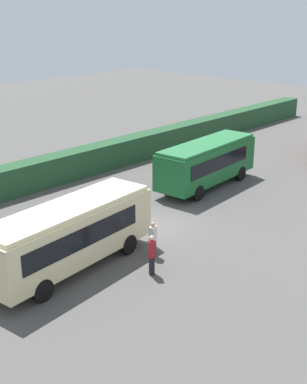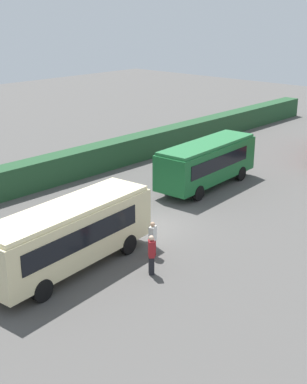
{
  "view_description": "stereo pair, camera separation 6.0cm",
  "coord_description": "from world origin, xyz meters",
  "px_view_note": "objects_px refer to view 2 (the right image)",
  "views": [
    {
      "loc": [
        -19.71,
        -18.27,
        11.5
      ],
      "look_at": [
        0.82,
        0.53,
        1.66
      ],
      "focal_mm": 49.02,
      "sensor_mm": 36.0,
      "label": 1
    },
    {
      "loc": [
        -19.67,
        -18.31,
        11.5
      ],
      "look_at": [
        0.82,
        0.53,
        1.66
      ],
      "focal_mm": 49.02,
      "sensor_mm": 36.0,
      "label": 2
    }
  ],
  "objects_px": {
    "person_center": "(151,254)",
    "traffic_cone": "(91,201)",
    "bus_cream": "(70,233)",
    "bus_green": "(207,161)",
    "person_right": "(153,238)"
  },
  "relations": [
    {
      "from": "bus_green",
      "to": "person_right",
      "type": "distance_m",
      "value": 11.22
    },
    {
      "from": "bus_green",
      "to": "bus_cream",
      "type": "bearing_deg",
      "value": -173.15
    },
    {
      "from": "person_right",
      "to": "traffic_cone",
      "type": "distance_m",
      "value": 7.88
    },
    {
      "from": "bus_cream",
      "to": "person_right",
      "type": "distance_m",
      "value": 4.08
    },
    {
      "from": "traffic_cone",
      "to": "person_right",
      "type": "bearing_deg",
      "value": -108.66
    },
    {
      "from": "person_center",
      "to": "person_right",
      "type": "bearing_deg",
      "value": 80.85
    },
    {
      "from": "bus_cream",
      "to": "bus_green",
      "type": "bearing_deg",
      "value": 4.88
    },
    {
      "from": "bus_green",
      "to": "person_right",
      "type": "bearing_deg",
      "value": -159.94
    },
    {
      "from": "bus_cream",
      "to": "bus_green",
      "type": "distance_m",
      "value": 13.95
    },
    {
      "from": "person_right",
      "to": "bus_green",
      "type": "bearing_deg",
      "value": -83.64
    },
    {
      "from": "bus_cream",
      "to": "traffic_cone",
      "type": "bearing_deg",
      "value": 36.88
    },
    {
      "from": "bus_green",
      "to": "traffic_cone",
      "type": "bearing_deg",
      "value": 155.49
    },
    {
      "from": "person_center",
      "to": "traffic_cone",
      "type": "distance_m",
      "value": 9.51
    },
    {
      "from": "bus_cream",
      "to": "person_center",
      "type": "height_order",
      "value": "bus_cream"
    },
    {
      "from": "person_center",
      "to": "traffic_cone",
      "type": "xyz_separation_m",
      "value": [
        3.9,
        8.64,
        -0.73
      ]
    }
  ]
}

